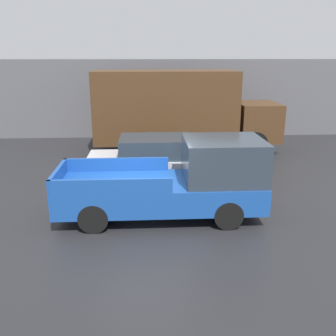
% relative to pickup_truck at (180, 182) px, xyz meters
% --- Properties ---
extents(ground_plane, '(60.00, 60.00, 0.00)m').
position_rel_pickup_truck_xyz_m(ground_plane, '(-0.88, -0.28, -0.99)').
color(ground_plane, '#232326').
extents(building_wall, '(28.00, 0.15, 4.04)m').
position_rel_pickup_truck_xyz_m(building_wall, '(-0.88, 10.46, 1.03)').
color(building_wall, '#56565B').
rests_on(building_wall, ground).
extents(pickup_truck, '(5.48, 2.03, 2.14)m').
position_rel_pickup_truck_xyz_m(pickup_truck, '(0.00, 0.00, 0.00)').
color(pickup_truck, '#194799').
rests_on(pickup_truck, ground).
extents(car, '(4.30, 1.92, 1.64)m').
position_rel_pickup_truck_xyz_m(car, '(-0.68, 2.69, -0.15)').
color(car, silver).
rests_on(car, ground).
extents(delivery_truck, '(8.22, 2.44, 3.61)m').
position_rel_pickup_truck_xyz_m(delivery_truck, '(0.54, 7.22, 0.94)').
color(delivery_truck, '#472D19').
rests_on(delivery_truck, ground).
extents(newspaper_box, '(0.45, 0.40, 1.07)m').
position_rel_pickup_truck_xyz_m(newspaper_box, '(-0.58, 10.14, -0.46)').
color(newspaper_box, red).
rests_on(newspaper_box, ground).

